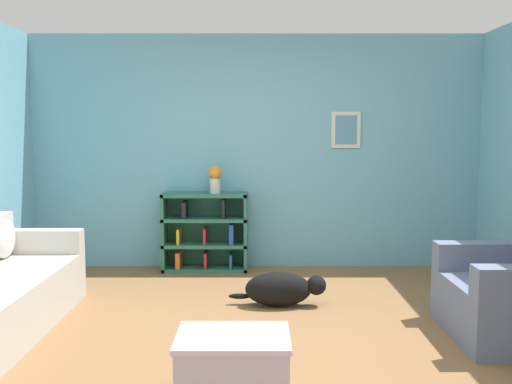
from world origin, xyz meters
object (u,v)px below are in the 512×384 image
Objects in this scene: bookshelf at (205,232)px; dog at (282,289)px; vase at (215,178)px; coffee_table at (233,365)px.

bookshelf reaches higher than dog.
vase is (-0.67, 1.30, 0.87)m from dog.
bookshelf is 0.62m from vase.
coffee_table is 3.19m from vase.
bookshelf is at bearing 168.88° from vase.
vase is at bearing -11.12° from bookshelf.
vase reaches higher than dog.
dog is (0.79, -1.32, -0.27)m from bookshelf.
dog is at bearing -59.13° from bookshelf.
dog is 1.70m from vase.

